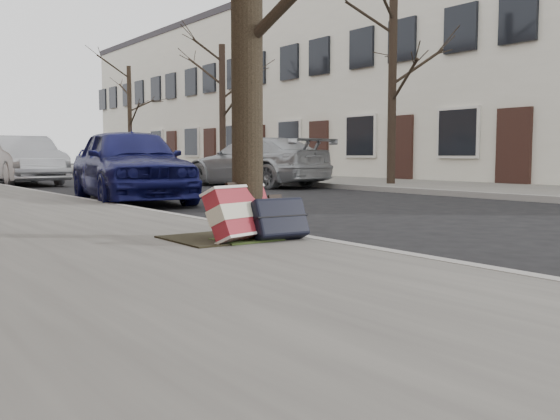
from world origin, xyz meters
TOP-DOWN VIEW (x-y plane):
  - ground at (0.00, 0.00)m, footprint 120.00×120.00m
  - far_sidewalk at (7.80, 15.00)m, footprint 4.00×70.00m
  - house_far at (13.15, 16.00)m, footprint 6.70×40.00m
  - dirt_patch at (-2.00, 1.20)m, footprint 0.85×0.85m
  - suitcase_red at (-1.92, 0.94)m, footprint 0.70×0.51m
  - suitcase_navy at (-1.60, 0.81)m, footprint 0.53×0.33m
  - car_near_front at (-0.28, 7.33)m, footprint 2.30×4.34m
  - car_near_mid at (-0.17, 15.61)m, footprint 1.55×4.37m
  - car_far_front at (4.77, 10.73)m, footprint 2.65×4.86m
  - car_far_back at (4.97, 20.60)m, footprint 2.66×4.71m
  - tree_far_a at (7.20, 7.93)m, footprint 0.22×0.22m
  - tree_far_b at (7.20, 16.54)m, footprint 0.24×0.24m
  - tree_far_c at (7.20, 25.31)m, footprint 0.21×0.21m

SIDE VIEW (x-z plane):
  - ground at x=0.00m, z-range 0.00..0.00m
  - far_sidewalk at x=7.80m, z-range 0.00..0.12m
  - dirt_patch at x=-2.00m, z-range 0.12..0.14m
  - suitcase_navy at x=-1.60m, z-range 0.12..0.52m
  - suitcase_red at x=-1.92m, z-range 0.12..0.61m
  - car_far_front at x=4.77m, z-range 0.00..1.34m
  - car_near_front at x=-0.28m, z-range 0.00..1.40m
  - car_near_mid at x=-0.17m, z-range 0.00..1.43m
  - car_far_back at x=4.97m, z-range 0.00..1.51m
  - tree_far_b at x=7.20m, z-range 0.12..4.93m
  - tree_far_c at x=7.20m, z-range 0.12..5.14m
  - tree_far_a at x=7.20m, z-range 0.12..5.15m
  - house_far at x=13.15m, z-range 0.00..7.20m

